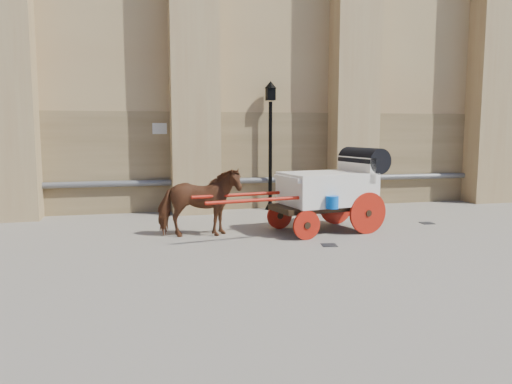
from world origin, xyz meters
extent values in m
plane|color=slate|center=(0.00, 0.00, 0.00)|extent=(90.00, 90.00, 0.00)
cube|color=#907A52|center=(2.00, 4.15, 1.50)|extent=(44.00, 0.35, 3.00)
cylinder|color=#59595B|center=(2.00, 3.88, 0.90)|extent=(42.00, 0.18, 0.18)
cube|color=beige|center=(-2.00, 3.97, 2.50)|extent=(0.42, 0.04, 0.32)
imported|color=brown|center=(-1.32, 0.22, 0.80)|extent=(1.94, 0.98, 1.60)
cube|color=black|center=(1.67, 0.14, 0.61)|extent=(2.59, 1.51, 0.13)
cube|color=silver|center=(1.78, 0.16, 1.05)|extent=(2.31, 1.73, 0.77)
cube|color=silver|center=(2.60, 0.30, 1.49)|extent=(0.40, 1.39, 0.61)
cube|color=silver|center=(0.86, 0.00, 1.33)|extent=(0.59, 1.27, 0.11)
cylinder|color=black|center=(2.82, 0.34, 1.71)|extent=(0.85, 1.47, 0.62)
cylinder|color=#A7180C|center=(2.61, -0.39, 0.50)|extent=(0.99, 0.24, 1.00)
cylinder|color=#A7180C|center=(2.37, 0.96, 0.50)|extent=(0.99, 0.24, 1.00)
cylinder|color=#A7180C|center=(0.98, -0.68, 0.33)|extent=(0.66, 0.18, 0.66)
cylinder|color=#A7180C|center=(0.74, 0.67, 0.33)|extent=(0.66, 0.18, 0.66)
cylinder|color=#A7180C|center=(-0.04, -0.67, 0.94)|extent=(2.63, 0.54, 0.08)
cylinder|color=#A7180C|center=(-0.21, 0.31, 0.94)|extent=(2.63, 0.54, 0.08)
cylinder|color=blue|center=(1.59, -0.66, 0.83)|extent=(0.29, 0.29, 0.29)
cylinder|color=black|center=(1.32, 3.69, 1.66)|extent=(0.11, 0.11, 3.31)
cone|color=black|center=(1.32, 3.69, 0.17)|extent=(0.33, 0.33, 0.33)
cube|color=black|center=(1.32, 3.69, 3.54)|extent=(0.26, 0.26, 0.39)
cone|color=black|center=(1.32, 3.69, 3.82)|extent=(0.37, 0.37, 0.22)
cube|color=black|center=(1.27, -1.32, 0.01)|extent=(0.37, 0.37, 0.01)
cube|color=black|center=(4.75, 0.45, 0.01)|extent=(0.36, 0.36, 0.01)
camera|label=1|loc=(-2.72, -11.12, 2.46)|focal=35.00mm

